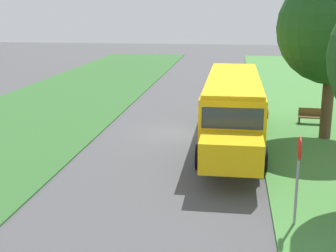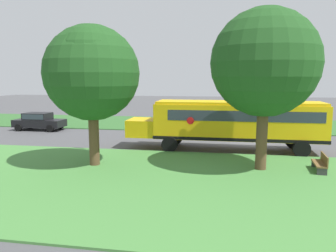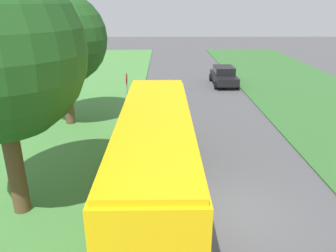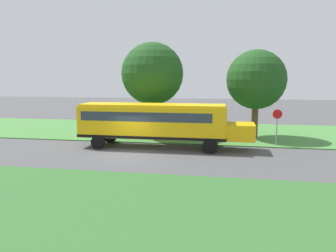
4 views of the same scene
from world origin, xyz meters
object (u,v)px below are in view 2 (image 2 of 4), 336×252
object	(u,v)px
school_bus	(233,121)
oak_tree_roadside_mid	(91,70)
stop_sign	(94,125)
car_black_nearest	(39,120)
oak_tree_beside_bus	(268,64)
park_bench	(321,163)

from	to	relation	value
school_bus	oak_tree_roadside_mid	bearing A→B (deg)	126.00
oak_tree_roadside_mid	stop_sign	bearing A→B (deg)	21.75
car_black_nearest	oak_tree_roadside_mid	bearing A→B (deg)	-138.08
school_bus	stop_sign	distance (m)	8.81
car_black_nearest	oak_tree_beside_bus	distance (m)	21.35
oak_tree_roadside_mid	oak_tree_beside_bus	bearing A→B (deg)	-85.08
school_bus	park_bench	world-z (taller)	school_bus
oak_tree_roadside_mid	park_bench	world-z (taller)	oak_tree_roadside_mid
oak_tree_beside_bus	park_bench	size ratio (longest dim) A/B	4.88
park_bench	oak_tree_beside_bus	bearing A→B (deg)	92.52
oak_tree_beside_bus	park_bench	distance (m)	5.55
school_bus	oak_tree_roadside_mid	size ratio (longest dim) A/B	1.70
car_black_nearest	park_bench	distance (m)	23.29
car_black_nearest	stop_sign	xyz separation A→B (m)	(-7.40, -8.32, 0.86)
car_black_nearest	oak_tree_roadside_mid	xyz separation A→B (m)	(-10.75, -9.65, 4.13)
car_black_nearest	oak_tree_beside_bus	bearing A→B (deg)	-118.62
school_bus	oak_tree_beside_bus	distance (m)	5.82
school_bus	stop_sign	size ratio (longest dim) A/B	4.53
car_black_nearest	oak_tree_roadside_mid	size ratio (longest dim) A/B	0.60
stop_sign	school_bus	bearing A→B (deg)	-77.41
oak_tree_beside_bus	oak_tree_roadside_mid	world-z (taller)	oak_tree_beside_bus
school_bus	oak_tree_beside_bus	world-z (taller)	oak_tree_beside_bus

